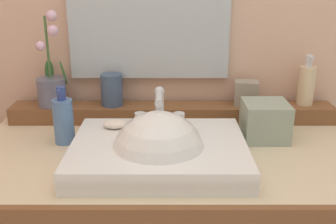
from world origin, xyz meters
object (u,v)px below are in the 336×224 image
Objects in this scene: sink_basin at (159,155)px; lotion_bottle at (64,120)px; soap_dispenser at (307,84)px; tumbler_cup at (112,90)px; tissue_box at (265,121)px; trinket_box at (247,93)px; potted_plant at (52,84)px; soap_bar at (115,124)px.

sink_basin is 2.67× the size of lotion_bottle.
soap_dispenser reaches higher than tumbler_cup.
lotion_bottle is at bearing -122.66° from tumbler_cup.
tissue_box is at bearing 3.03° from lotion_bottle.
sink_basin is 2.72× the size of soap_dispenser.
potted_plant is at bearing -170.48° from trinket_box.
sink_basin is at bearing -121.25° from trinket_box.
sink_basin is at bearing -63.80° from tumbler_cup.
potted_plant is 2.36× the size of tissue_box.
sink_basin is at bearing -42.58° from potted_plant.
soap_bar is at bearing -171.10° from tissue_box.
potted_plant is 3.79× the size of trinket_box.
soap_bar is 0.44m from tissue_box.
potted_plant is 0.20m from tumbler_cup.
lotion_bottle is (-0.15, 0.04, -0.00)m from soap_bar.
tumbler_cup is (-0.64, -0.01, -0.02)m from soap_dispenser.
potted_plant is 1.86× the size of soap_dispenser.
potted_plant is 0.64m from trinket_box.
potted_plant is 2.92× the size of tumbler_cup.
tumbler_cup is at bearing 162.15° from tissue_box.
potted_plant reaches higher than soap_bar.
lotion_bottle is 1.30× the size of tissue_box.
lotion_bottle is (-0.76, -0.19, -0.05)m from soap_dispenser.
tumbler_cup is at bearing -0.40° from potted_plant.
sink_basin is at bearing -40.54° from soap_bar.
soap_bar is at bearing -159.14° from soap_dispenser.
tissue_box is (0.59, 0.03, -0.01)m from lotion_bottle.
sink_basin reaches higher than tumbler_cup.
lotion_bottle is at bearing -176.97° from tissue_box.
lotion_bottle is (-0.12, -0.18, -0.04)m from tumbler_cup.
potted_plant is at bearing 136.39° from soap_bar.
tissue_box is (0.31, 0.17, 0.03)m from sink_basin.
soap_dispenser is at bearing 14.29° from lotion_bottle.
soap_bar is at bearing -13.48° from lotion_bottle.
lotion_bottle reaches higher than trinket_box.
soap_bar is 0.46m from trinket_box.
tissue_box is at bearing -70.06° from trinket_box.
tumbler_cup is 0.44m from trinket_box.
trinket_box is at bearing 49.47° from sink_basin.
potted_plant is (-0.36, 0.33, 0.10)m from sink_basin.
tissue_box is (0.43, 0.07, -0.02)m from soap_bar.
soap_bar is 0.33m from potted_plant.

